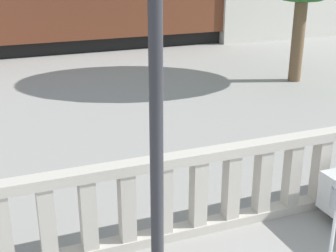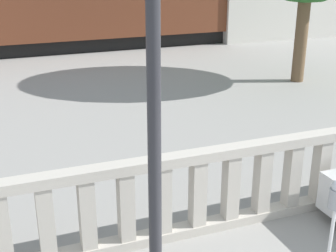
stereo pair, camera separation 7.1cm
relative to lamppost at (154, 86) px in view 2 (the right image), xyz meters
name	(u,v)px [view 2 (the right image)]	position (x,y,z in m)	size (l,w,h in m)	color
balustrade	(231,187)	(1.46, 0.91, -1.88)	(16.33, 0.24, 1.26)	#BCB5A8
lamppost	(154,86)	(0.00, 0.00, 0.00)	(0.32, 0.32, 5.00)	#2D2D33
parking_meter	(336,206)	(1.76, -0.85, -1.28)	(0.17, 0.17, 1.52)	silver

